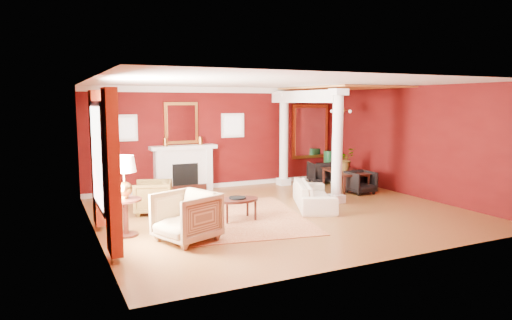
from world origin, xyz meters
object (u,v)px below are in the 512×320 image
coffee_table (238,201)px  dining_table (346,174)px  sofa (314,191)px  side_table (124,182)px  armchair_stripe (186,214)px  armchair_leopard (153,195)px

coffee_table → dining_table: (4.15, 1.85, 0.01)m
sofa → side_table: 4.52m
sofa → coffee_table: 2.16m
side_table → sofa: bearing=6.4°
armchair_stripe → side_table: bearing=-153.3°
sofa → side_table: bearing=120.5°
armchair_leopard → armchair_stripe: (0.08, -2.30, 0.08)m
sofa → coffee_table: (-2.13, -0.37, 0.02)m
armchair_leopard → coffee_table: (1.47, -1.36, 0.01)m
armchair_stripe → side_table: 1.33m
coffee_table → sofa: bearing=9.8°
sofa → armchair_stripe: armchair_stripe is taller
armchair_stripe → coffee_table: 1.68m
side_table → coffee_table: bearing=3.4°
sofa → dining_table: size_ratio=1.30×
coffee_table → dining_table: bearing=24.0°
armchair_leopard → armchair_stripe: 2.30m
side_table → armchair_leopard: bearing=60.5°
side_table → dining_table: (6.47, 1.98, -0.58)m
armchair_stripe → coffee_table: (1.40, 0.94, -0.07)m
armchair_stripe → dining_table: 6.21m
sofa → dining_table: (2.03, 1.48, 0.04)m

